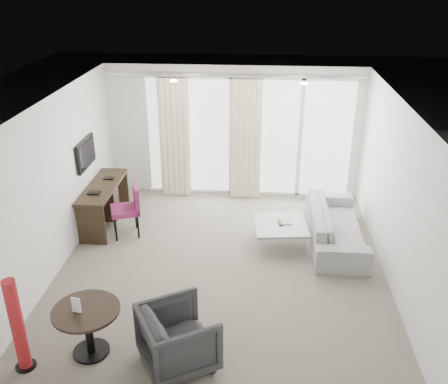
# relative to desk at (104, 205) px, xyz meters

# --- Properties ---
(floor) EXTENTS (5.00, 6.00, 0.00)m
(floor) POSITION_rel_desk_xyz_m (2.23, -1.46, -0.38)
(floor) COLOR #6E685B
(floor) RESTS_ON ground
(ceiling) EXTENTS (5.00, 6.00, 0.00)m
(ceiling) POSITION_rel_desk_xyz_m (2.23, -1.46, 2.22)
(ceiling) COLOR white
(ceiling) RESTS_ON ground
(wall_left) EXTENTS (0.00, 6.00, 2.60)m
(wall_left) POSITION_rel_desk_xyz_m (-0.27, -1.46, 0.92)
(wall_left) COLOR silver
(wall_left) RESTS_ON ground
(wall_right) EXTENTS (0.00, 6.00, 2.60)m
(wall_right) POSITION_rel_desk_xyz_m (4.73, -1.46, 0.92)
(wall_right) COLOR silver
(wall_right) RESTS_ON ground
(wall_front) EXTENTS (5.00, 0.00, 2.60)m
(wall_front) POSITION_rel_desk_xyz_m (2.23, -4.46, 0.92)
(wall_front) COLOR silver
(wall_front) RESTS_ON ground
(window_panel) EXTENTS (4.00, 0.02, 2.38)m
(window_panel) POSITION_rel_desk_xyz_m (2.53, 1.53, 0.82)
(window_panel) COLOR white
(window_panel) RESTS_ON ground
(window_frame) EXTENTS (4.10, 0.06, 2.44)m
(window_frame) POSITION_rel_desk_xyz_m (2.53, 1.51, 0.82)
(window_frame) COLOR white
(window_frame) RESTS_ON ground
(curtain_left) EXTENTS (0.60, 0.20, 2.38)m
(curtain_left) POSITION_rel_desk_xyz_m (1.08, 1.36, 0.82)
(curtain_left) COLOR beige
(curtain_left) RESTS_ON ground
(curtain_right) EXTENTS (0.60, 0.20, 2.38)m
(curtain_right) POSITION_rel_desk_xyz_m (2.48, 1.36, 0.82)
(curtain_right) COLOR beige
(curtain_right) RESTS_ON ground
(curtain_track) EXTENTS (4.80, 0.04, 0.04)m
(curtain_track) POSITION_rel_desk_xyz_m (2.23, 1.36, 2.07)
(curtain_track) COLOR #B2B2B7
(curtain_track) RESTS_ON ceiling
(downlight_a) EXTENTS (0.12, 0.12, 0.02)m
(downlight_a) POSITION_rel_desk_xyz_m (1.33, 0.14, 2.21)
(downlight_a) COLOR #FFE0B2
(downlight_a) RESTS_ON ceiling
(downlight_b) EXTENTS (0.12, 0.12, 0.02)m
(downlight_b) POSITION_rel_desk_xyz_m (3.43, 0.14, 2.21)
(downlight_b) COLOR #FFE0B2
(downlight_b) RESTS_ON ceiling
(desk) EXTENTS (0.50, 1.61, 0.75)m
(desk) POSITION_rel_desk_xyz_m (0.00, 0.00, 0.00)
(desk) COLOR black
(desk) RESTS_ON floor
(tv) EXTENTS (0.05, 0.80, 0.50)m
(tv) POSITION_rel_desk_xyz_m (-0.23, -0.01, 0.97)
(tv) COLOR black
(tv) RESTS_ON wall_left
(desk_chair) EXTENTS (0.63, 0.61, 0.92)m
(desk_chair) POSITION_rel_desk_xyz_m (0.48, -0.37, 0.08)
(desk_chair) COLOR #822356
(desk_chair) RESTS_ON floor
(round_table) EXTENTS (1.01, 1.01, 0.64)m
(round_table) POSITION_rel_desk_xyz_m (0.80, -3.27, -0.06)
(round_table) COLOR black
(round_table) RESTS_ON floor
(menu_card) EXTENTS (0.11, 0.04, 0.20)m
(menu_card) POSITION_rel_desk_xyz_m (0.71, -3.33, 0.34)
(menu_card) COLOR white
(menu_card) RESTS_ON round_table
(red_lamp) EXTENTS (0.27, 0.27, 1.21)m
(red_lamp) POSITION_rel_desk_xyz_m (0.11, -3.57, 0.23)
(red_lamp) COLOR #A41C21
(red_lamp) RESTS_ON floor
(tub_armchair) EXTENTS (1.12, 1.11, 0.75)m
(tub_armchair) POSITION_rel_desk_xyz_m (1.90, -3.37, -0.00)
(tub_armchair) COLOR #2D2D2E
(tub_armchair) RESTS_ON floor
(coffee_table) EXTENTS (0.95, 0.95, 0.39)m
(coffee_table) POSITION_rel_desk_xyz_m (3.14, -0.51, -0.18)
(coffee_table) COLOR gray
(coffee_table) RESTS_ON floor
(remote) EXTENTS (0.08, 0.15, 0.02)m
(remote) POSITION_rel_desk_xyz_m (3.13, -0.50, -0.02)
(remote) COLOR black
(remote) RESTS_ON coffee_table
(magazine) EXTENTS (0.24, 0.30, 0.02)m
(magazine) POSITION_rel_desk_xyz_m (3.22, -0.39, -0.02)
(magazine) COLOR gray
(magazine) RESTS_ON coffee_table
(sofa) EXTENTS (0.84, 2.16, 0.63)m
(sofa) POSITION_rel_desk_xyz_m (4.08, -0.34, -0.06)
(sofa) COLOR gray
(sofa) RESTS_ON floor
(terrace_slab) EXTENTS (5.60, 3.00, 0.12)m
(terrace_slab) POSITION_rel_desk_xyz_m (2.53, 3.04, -0.44)
(terrace_slab) COLOR #4D4D50
(terrace_slab) RESTS_ON ground
(rattan_chair_a) EXTENTS (0.62, 0.62, 0.79)m
(rattan_chair_a) POSITION_rel_desk_xyz_m (3.60, 2.34, 0.02)
(rattan_chair_a) COLOR #482F1C
(rattan_chair_a) RESTS_ON terrace_slab
(rattan_chair_b) EXTENTS (0.73, 0.73, 0.88)m
(rattan_chair_b) POSITION_rel_desk_xyz_m (4.29, 3.47, 0.06)
(rattan_chair_b) COLOR #482F1C
(rattan_chair_b) RESTS_ON terrace_slab
(rattan_table) EXTENTS (0.66, 0.66, 0.52)m
(rattan_table) POSITION_rel_desk_xyz_m (3.38, 2.52, -0.12)
(rattan_table) COLOR #482F1C
(rattan_table) RESTS_ON terrace_slab
(balustrade) EXTENTS (5.50, 0.06, 1.05)m
(balustrade) POSITION_rel_desk_xyz_m (2.53, 4.49, 0.12)
(balustrade) COLOR #B2B2B7
(balustrade) RESTS_ON terrace_slab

